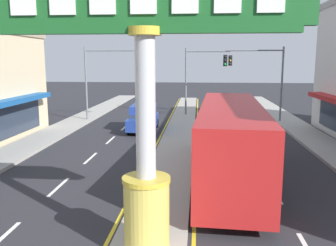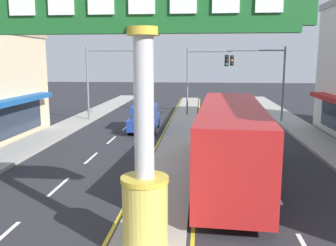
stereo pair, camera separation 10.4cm
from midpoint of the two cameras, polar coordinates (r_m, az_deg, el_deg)
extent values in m
cube|color=#A39E93|center=(23.04, 1.36, -2.75)|extent=(2.10, 52.00, 0.14)
cube|color=#9E9B93|center=(23.38, -21.13, -3.19)|extent=(2.34, 60.00, 0.18)
cube|color=#9E9B93|center=(22.33, 24.30, -3.99)|extent=(2.34, 60.00, 0.18)
cube|color=silver|center=(12.00, -25.21, -16.30)|extent=(0.14, 2.20, 0.01)
cube|color=silver|center=(15.64, -17.10, -9.62)|extent=(0.14, 2.20, 0.01)
cube|color=silver|center=(19.60, -12.32, -5.45)|extent=(0.14, 2.20, 0.01)
cube|color=silver|center=(23.71, -9.21, -2.67)|extent=(0.14, 2.20, 0.01)
cube|color=silver|center=(27.91, -7.04, -0.72)|extent=(0.14, 2.20, 0.01)
cube|color=silver|center=(32.17, -5.44, 0.72)|extent=(0.14, 2.20, 0.01)
cube|color=silver|center=(36.45, -4.21, 1.82)|extent=(0.14, 2.20, 0.01)
cube|color=silver|center=(14.87, 16.44, -10.62)|extent=(0.14, 2.20, 0.01)
cube|color=silver|center=(18.99, 13.81, -6.01)|extent=(0.14, 2.20, 0.01)
cube|color=silver|center=(23.21, 12.16, -3.04)|extent=(0.14, 2.20, 0.01)
cube|color=silver|center=(27.49, 11.02, -1.00)|extent=(0.14, 2.20, 0.01)
cube|color=silver|center=(31.80, 10.19, 0.50)|extent=(0.14, 2.20, 0.01)
cube|color=silver|center=(36.13, 9.56, 1.63)|extent=(0.14, 2.20, 0.01)
cube|color=yellow|center=(23.16, -1.69, -2.85)|extent=(0.12, 52.00, 0.01)
cube|color=yellow|center=(23.02, 4.42, -2.96)|extent=(0.12, 52.00, 0.01)
cylinder|color=gold|center=(9.74, -3.71, -14.52)|extent=(1.19, 1.19, 1.90)
cylinder|color=gold|center=(9.37, -3.78, -8.88)|extent=(1.25, 1.25, 0.12)
cylinder|color=#B7B7BC|center=(8.95, -3.91, 2.53)|extent=(0.50, 0.50, 3.86)
cylinder|color=gold|center=(8.90, -4.06, 14.30)|extent=(0.80, 0.80, 0.20)
cube|color=#195623|center=(8.98, -4.11, 18.83)|extent=(7.98, 0.24, 1.22)
cube|color=#195623|center=(8.90, -4.06, 14.43)|extent=(7.34, 0.29, 0.16)
cube|color=white|center=(9.72, -22.30, 17.46)|extent=(0.62, 0.06, 0.67)
cube|color=white|center=(9.33, -16.73, 18.12)|extent=(0.62, 0.06, 0.67)
cube|color=white|center=(9.04, -10.69, 18.64)|extent=(0.62, 0.06, 0.67)
cylinder|color=slate|center=(30.97, -12.92, 5.93)|extent=(0.16, 0.16, 6.20)
cylinder|color=slate|center=(30.30, -8.88, 11.27)|extent=(4.62, 0.12, 0.12)
cube|color=black|center=(29.67, -4.51, 9.83)|extent=(0.32, 0.24, 0.92)
sphere|color=black|center=(29.53, -4.56, 10.41)|extent=(0.17, 0.17, 0.17)
sphere|color=black|center=(29.53, -4.55, 9.82)|extent=(0.17, 0.17, 0.17)
sphere|color=#19D83F|center=(29.53, -4.54, 9.24)|extent=(0.17, 0.17, 0.17)
cylinder|color=slate|center=(30.84, 17.46, 5.70)|extent=(0.16, 0.16, 6.20)
cylinder|color=slate|center=(30.37, 13.40, 11.12)|extent=(4.62, 0.12, 0.12)
cube|color=black|center=(29.95, 8.95, 9.74)|extent=(0.32, 0.24, 0.92)
sphere|color=black|center=(29.81, 8.98, 10.31)|extent=(0.17, 0.17, 0.17)
sphere|color=black|center=(29.81, 8.97, 9.74)|extent=(0.17, 0.17, 0.17)
sphere|color=#19D83F|center=(29.81, 8.95, 9.16)|extent=(0.17, 0.17, 0.17)
cylinder|color=slate|center=(33.25, 2.76, 6.42)|extent=(0.16, 0.16, 6.20)
cylinder|color=slate|center=(33.18, 6.29, 11.20)|extent=(3.96, 0.12, 0.12)
cube|color=black|center=(33.12, 9.74, 9.72)|extent=(0.32, 0.24, 0.92)
sphere|color=black|center=(32.98, 9.78, 10.24)|extent=(0.17, 0.17, 0.17)
sphere|color=yellow|center=(32.98, 9.76, 9.72)|extent=(0.17, 0.17, 0.17)
sphere|color=black|center=(32.98, 9.75, 9.20)|extent=(0.17, 0.17, 0.17)
cube|color=navy|center=(26.43, -4.05, 0.26)|extent=(2.04, 4.66, 0.80)
cube|color=navy|center=(26.48, -4.03, 2.03)|extent=(1.76, 2.90, 0.80)
cube|color=#283342|center=(26.52, -4.02, 1.43)|extent=(1.80, 2.93, 0.24)
cylinder|color=black|center=(25.00, -2.46, -1.12)|extent=(0.24, 0.69, 0.68)
cylinder|color=black|center=(25.23, -6.41, -1.07)|extent=(0.24, 0.69, 0.68)
cylinder|color=black|center=(27.79, -1.90, 0.01)|extent=(0.24, 0.69, 0.68)
cylinder|color=black|center=(28.00, -5.46, 0.04)|extent=(0.24, 0.69, 0.68)
cube|color=#B21E1E|center=(15.69, 9.66, -2.40)|extent=(3.14, 11.32, 2.90)
cube|color=#283342|center=(15.63, 9.69, -1.32)|extent=(3.15, 11.10, 0.90)
cube|color=#283342|center=(21.12, 9.32, 1.46)|extent=(2.30, 0.21, 1.40)
cube|color=black|center=(21.00, 9.39, 4.16)|extent=(1.75, 0.18, 0.30)
cylinder|color=black|center=(19.38, 5.89, -3.99)|extent=(0.33, 0.97, 0.96)
cylinder|color=black|center=(19.44, 12.70, -4.14)|extent=(0.33, 0.97, 0.96)
cylinder|color=black|center=(13.28, 4.75, -10.57)|extent=(0.33, 0.97, 0.96)
cylinder|color=black|center=(13.36, 14.83, -10.75)|extent=(0.33, 0.97, 0.96)
camera|label=1|loc=(0.05, -90.20, -0.04)|focal=38.50mm
camera|label=2|loc=(0.05, 89.80, 0.04)|focal=38.50mm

